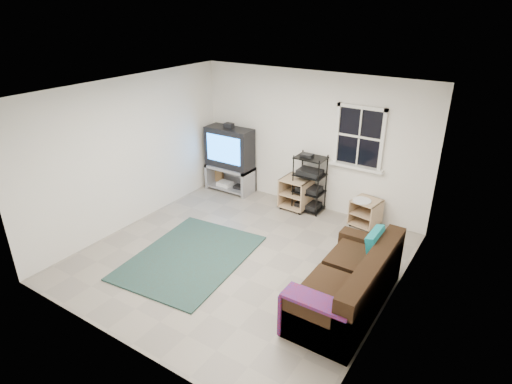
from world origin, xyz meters
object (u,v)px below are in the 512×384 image
Objects in this scene: side_table_right at (366,210)px; sofa at (349,286)px; tv_unit at (230,154)px; av_rack at (309,187)px; side_table_left at (297,192)px.

sofa is at bearing -75.63° from side_table_right.
side_table_right is (2.96, 0.05, -0.51)m from tv_unit.
av_rack is (1.82, 0.05, -0.32)m from tv_unit.
av_rack is 0.56× the size of sofa.
tv_unit is at bearing 147.70° from sofa.
sofa is (3.55, -2.24, -0.48)m from tv_unit.
tv_unit is 2.78× the size of side_table_right.
side_table_right is at bearing 0.60° from side_table_left.
tv_unit is 1.64m from side_table_left.
tv_unit is 1.85m from av_rack.
side_table_left is 1.39m from side_table_right.
sofa is (0.59, -2.29, 0.03)m from side_table_right.
side_table_left is 0.31× the size of sofa.
tv_unit reaches higher than side_table_right.
side_table_left is (-0.24, -0.02, -0.16)m from av_rack.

